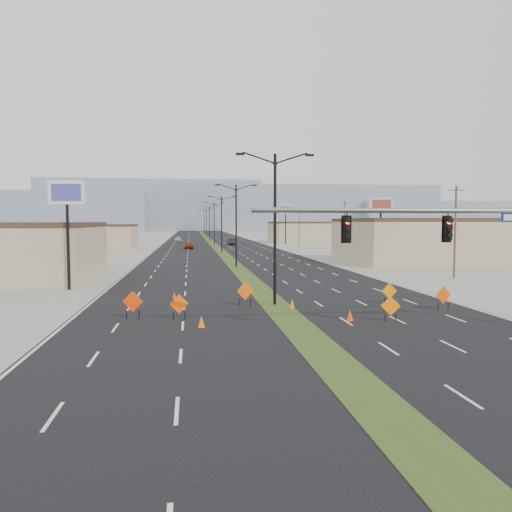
{
  "coord_description": "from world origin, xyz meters",
  "views": [
    {
      "loc": [
        -5.56,
        -20.53,
        5.6
      ],
      "look_at": [
        -1.07,
        13.43,
        3.2
      ],
      "focal_mm": 35.0,
      "sensor_mm": 36.0,
      "label": 1
    }
  ],
  "objects": [
    {
      "name": "streetlight_3",
      "position": [
        0.0,
        96.0,
        5.42
      ],
      "size": [
        5.15,
        0.24,
        10.02
      ],
      "color": "black",
      "rests_on": "ground"
    },
    {
      "name": "cone_0",
      "position": [
        -5.02,
        5.53,
        0.32
      ],
      "size": [
        0.4,
        0.4,
        0.64
      ],
      "primitive_type": "cone",
      "rotation": [
        0.0,
        0.0,
        -0.05
      ],
      "color": "orange",
      "rests_on": "ground"
    },
    {
      "name": "utility_pole_1",
      "position": [
        20.0,
        60.0,
        4.67
      ],
      "size": [
        1.6,
        0.2,
        9.0
      ],
      "color": "#4C3823",
      "rests_on": "ground"
    },
    {
      "name": "utility_pole_0",
      "position": [
        20.0,
        25.0,
        4.67
      ],
      "size": [
        1.6,
        0.2,
        9.0
      ],
      "color": "#4C3823",
      "rests_on": "ground"
    },
    {
      "name": "streetlight_6",
      "position": [
        0.0,
        180.0,
        5.42
      ],
      "size": [
        5.15,
        0.24,
        10.02
      ],
      "color": "black",
      "rests_on": "ground"
    },
    {
      "name": "construction_sign_4",
      "position": [
        7.69,
        11.27,
        0.84
      ],
      "size": [
        1.09,
        0.06,
        1.45
      ],
      "rotation": [
        0.0,
        0.0,
        0.02
      ],
      "color": "orange",
      "rests_on": "ground"
    },
    {
      "name": "utility_pole_2",
      "position": [
        20.0,
        95.0,
        4.67
      ],
      "size": [
        1.6,
        0.2,
        9.0
      ],
      "color": "#4C3823",
      "rests_on": "ground"
    },
    {
      "name": "streetlight_4",
      "position": [
        0.0,
        124.0,
        5.42
      ],
      "size": [
        5.15,
        0.24,
        10.02
      ],
      "color": "black",
      "rests_on": "ground"
    },
    {
      "name": "construction_sign_0",
      "position": [
        -8.86,
        8.42,
        0.94
      ],
      "size": [
        1.18,
        0.32,
        1.6
      ],
      "rotation": [
        0.0,
        0.0,
        -0.23
      ],
      "color": "#F83405",
      "rests_on": "ground"
    },
    {
      "name": "cone_3",
      "position": [
        -6.74,
        15.6,
        0.27
      ],
      "size": [
        0.37,
        0.37,
        0.53
      ],
      "primitive_type": "cone",
      "rotation": [
        0.0,
        0.0,
        0.16
      ],
      "color": "#E83904",
      "rests_on": "ground"
    },
    {
      "name": "mesa_center",
      "position": [
        40.0,
        300.0,
        14.0
      ],
      "size": [
        220.0,
        50.0,
        28.0
      ],
      "primitive_type": "cube",
      "color": "gray",
      "rests_on": "ground"
    },
    {
      "name": "streetlight_2",
      "position": [
        0.0,
        68.0,
        5.42
      ],
      "size": [
        5.15,
        0.24,
        10.02
      ],
      "color": "black",
      "rests_on": "ground"
    },
    {
      "name": "streetlight_5",
      "position": [
        0.0,
        152.0,
        5.42
      ],
      "size": [
        5.15,
        0.24,
        10.02
      ],
      "color": "black",
      "rests_on": "ground"
    },
    {
      "name": "building_se_far",
      "position": [
        38.0,
        110.0,
        2.5
      ],
      "size": [
        44.0,
        16.0,
        5.0
      ],
      "primitive_type": "cube",
      "color": "tan",
      "rests_on": "ground"
    },
    {
      "name": "ground",
      "position": [
        0.0,
        0.0,
        0.0
      ],
      "size": [
        600.0,
        600.0,
        0.0
      ],
      "primitive_type": "plane",
      "color": "gray",
      "rests_on": "ground"
    },
    {
      "name": "signal_mast",
      "position": [
        8.56,
        2.0,
        4.79
      ],
      "size": [
        16.3,
        0.6,
        8.0
      ],
      "color": "slate",
      "rests_on": "ground"
    },
    {
      "name": "mesa_east",
      "position": [
        180.0,
        290.0,
        9.0
      ],
      "size": [
        160.0,
        50.0,
        18.0
      ],
      "primitive_type": "cube",
      "color": "gray",
      "rests_on": "ground"
    },
    {
      "name": "road_surface",
      "position": [
        0.0,
        100.0,
        0.0
      ],
      "size": [
        25.0,
        400.0,
        0.02
      ],
      "primitive_type": "cube",
      "color": "black",
      "rests_on": "ground"
    },
    {
      "name": "construction_sign_3",
      "position": [
        5.45,
        5.66,
        0.84
      ],
      "size": [
        1.04,
        0.38,
        1.44
      ],
      "rotation": [
        0.0,
        0.0,
        -0.32
      ],
      "color": "orange",
      "rests_on": "ground"
    },
    {
      "name": "building_se_near",
      "position": [
        34.0,
        45.0,
        2.75
      ],
      "size": [
        36.0,
        18.0,
        5.5
      ],
      "primitive_type": "cube",
      "color": "tan",
      "rests_on": "ground"
    },
    {
      "name": "streetlight_1",
      "position": [
        0.0,
        40.0,
        5.42
      ],
      "size": [
        5.15,
        0.24,
        10.02
      ],
      "color": "black",
      "rests_on": "ground"
    },
    {
      "name": "pole_sign_east_near",
      "position": [
        17.08,
        36.79,
        6.81
      ],
      "size": [
        2.67,
        1.39,
        8.43
      ],
      "rotation": [
        0.0,
        0.0,
        -0.4
      ],
      "color": "black",
      "rests_on": "ground"
    },
    {
      "name": "construction_sign_1",
      "position": [
        -6.22,
        7.81,
        0.86
      ],
      "size": [
        1.06,
        0.39,
        1.47
      ],
      "rotation": [
        0.0,
        0.0,
        0.32
      ],
      "color": "#FF4F05",
      "rests_on": "ground"
    },
    {
      "name": "car_left",
      "position": [
        -5.83,
        80.85,
        0.68
      ],
      "size": [
        1.86,
        4.08,
        1.36
      ],
      "primitive_type": "imported",
      "rotation": [
        0.0,
        0.0,
        0.07
      ],
      "color": "maroon",
      "rests_on": "ground"
    },
    {
      "name": "car_far",
      "position": [
        -8.86,
        115.41,
        0.64
      ],
      "size": [
        2.01,
        4.49,
        1.28
      ],
      "primitive_type": "imported",
      "rotation": [
        0.0,
        0.0,
        0.05
      ],
      "color": "#A6A9AF",
      "rests_on": "ground"
    },
    {
      "name": "streetlight_0",
      "position": [
        0.0,
        12.0,
        5.42
      ],
      "size": [
        5.15,
        0.24,
        10.02
      ],
      "color": "black",
      "rests_on": "ground"
    },
    {
      "name": "construction_sign_2",
      "position": [
        -2.0,
        11.86,
        0.96
      ],
      "size": [
        1.14,
        0.53,
        1.63
      ],
      "rotation": [
        0.0,
        0.0,
        0.41
      ],
      "color": "#E65204",
      "rests_on": "ground"
    },
    {
      "name": "pole_sign_east_far",
      "position": [
        17.72,
        100.16,
        7.83
      ],
      "size": [
        3.04,
        1.45,
        9.59
      ],
      "rotation": [
        0.0,
        0.0,
        -0.37
      ],
      "color": "black",
      "rests_on": "ground"
    },
    {
      "name": "construction_sign_5",
      "position": [
        10.24,
        8.81,
        0.9
      ],
      "size": [
        1.13,
        0.31,
        1.53
      ],
      "rotation": [
        0.0,
        0.0,
        0.24
      ],
      "color": "#D74604",
      "rests_on": "ground"
    },
    {
      "name": "median_strip",
      "position": [
        0.0,
        100.0,
        0.0
      ],
      "size": [
        2.0,
        400.0,
        0.04
      ],
      "primitive_type": "cube",
      "color": "#2F4719",
      "rests_on": "ground"
    },
    {
      "name": "car_mid",
      "position": [
        4.07,
        96.27,
        0.81
      ],
      "size": [
        1.95,
        4.98,
        1.61
      ],
      "primitive_type": "imported",
      "rotation": [
        0.0,
        0.0,
        0.05
      ],
      "color": "black",
      "rests_on": "ground"
    },
    {
      "name": "cone_1",
      "position": [
        3.28,
        6.14,
        0.32
      ],
      "size": [
        0.39,
        0.39,
        0.64
      ],
      "primitive_type": "cone",
      "rotation": [
        0.0,
        0.0,
        -0.02
      ],
      "color": "#F44105",
      "rests_on": "ground"
    },
    {
      "name": "cone_2",
      "position": [
        0.85,
        10.41,
        0.32
      ],
      "size": [
        0.42,
        0.42,
        0.63
      ],
      "primitive_type": "cone",
      "rotation": [
        0.0,
        0.0,
        -0.11
      ],
      "color": "orange",
      "rests_on": "ground"
    },
    {
      "name": "utility_pole_3",
      "position": [
        20.0,
        130.0,
        4.67
      ],
      "size": [
        1.6,
        0.2,
        9.0
      ],
      "color": "#4C3823",
      "rests_on": "ground"
    },
    {
      "name": "mesa_backdrop",
      "position": [
        -30.0,
        320.0,
        16.0
      ],
      "size": [
        140.0,
        50.0,
        32.0
      ],
      "primitive_type": "cube",
      "color": "gray",
      "rests_on": "ground"
    },
    {
      "name": "pole_sign_west",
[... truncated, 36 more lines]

